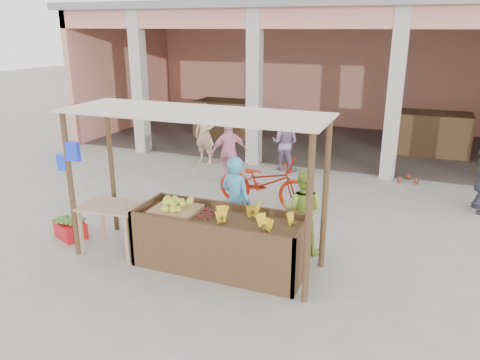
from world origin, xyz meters
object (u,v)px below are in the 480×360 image
at_px(red_crate, 71,230).
at_px(vendor_blue, 236,199).
at_px(side_table, 113,213).
at_px(vendor_green, 303,209).
at_px(motorcycle, 264,181).
at_px(fruit_stall, 220,243).

xyz_separation_m(red_crate, vendor_blue, (2.81, 0.82, 0.69)).
bearing_deg(red_crate, side_table, 17.05).
distance_m(side_table, vendor_green, 3.10).
relative_size(vendor_blue, vendor_green, 1.13).
distance_m(red_crate, vendor_green, 4.09).
relative_size(side_table, vendor_green, 0.72).
bearing_deg(vendor_blue, motorcycle, -71.20).
height_order(fruit_stall, vendor_green, vendor_green).
bearing_deg(vendor_blue, fruit_stall, 110.43).
bearing_deg(fruit_stall, red_crate, 179.86).
bearing_deg(vendor_blue, side_table, 43.45).
relative_size(red_crate, vendor_green, 0.37).
distance_m(fruit_stall, vendor_green, 1.49).
distance_m(fruit_stall, vendor_blue, 0.94).
relative_size(fruit_stall, red_crate, 4.82).
relative_size(side_table, red_crate, 1.98).
height_order(red_crate, vendor_green, vendor_green).
bearing_deg(side_table, fruit_stall, -2.64).
xyz_separation_m(fruit_stall, vendor_green, (1.03, 1.02, 0.34)).
bearing_deg(fruit_stall, vendor_blue, 95.29).
xyz_separation_m(side_table, vendor_blue, (1.77, 0.95, 0.16)).
bearing_deg(vendor_green, side_table, 21.45).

